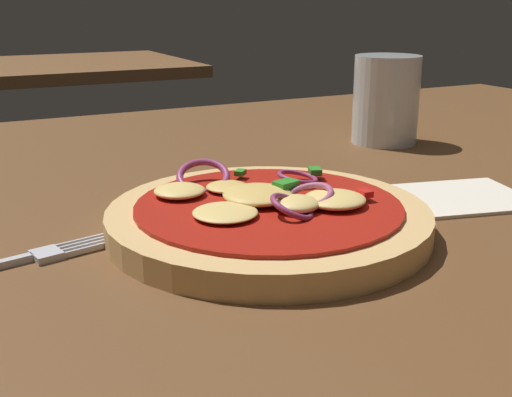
# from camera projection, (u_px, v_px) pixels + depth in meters

# --- Properties ---
(dining_table) EXTENTS (1.50, 1.06, 0.03)m
(dining_table) POSITION_uv_depth(u_px,v_px,m) (275.00, 244.00, 0.49)
(dining_table) COLOR brown
(dining_table) RESTS_ON ground
(pizza) EXTENTS (0.24, 0.24, 0.04)m
(pizza) POSITION_uv_depth(u_px,v_px,m) (268.00, 216.00, 0.47)
(pizza) COLOR tan
(pizza) RESTS_ON dining_table
(beer_glass) EXTENTS (0.08, 0.08, 0.10)m
(beer_glass) POSITION_uv_depth(u_px,v_px,m) (386.00, 105.00, 0.74)
(beer_glass) COLOR silver
(beer_glass) RESTS_ON dining_table
(napkin) EXTENTS (0.14, 0.12, 0.00)m
(napkin) POSITION_uv_depth(u_px,v_px,m) (455.00, 198.00, 0.54)
(napkin) COLOR silver
(napkin) RESTS_ON dining_table
(background_table) EXTENTS (0.65, 0.52, 0.03)m
(background_table) POSITION_uv_depth(u_px,v_px,m) (59.00, 68.00, 1.66)
(background_table) COLOR brown
(background_table) RESTS_ON ground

